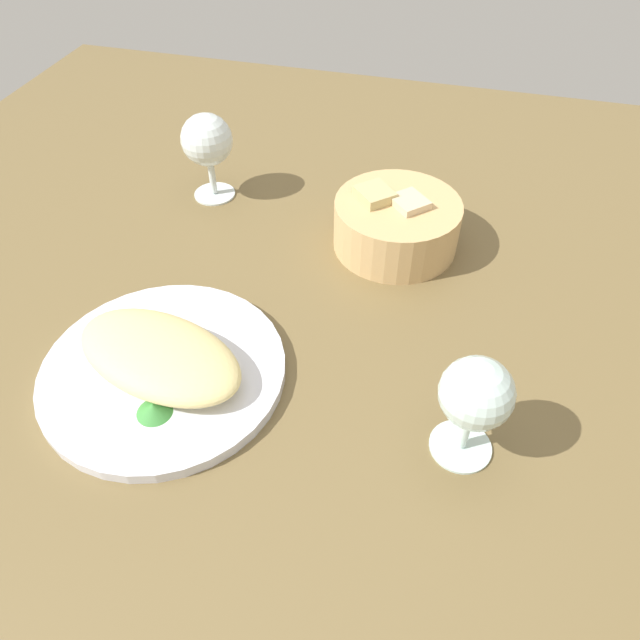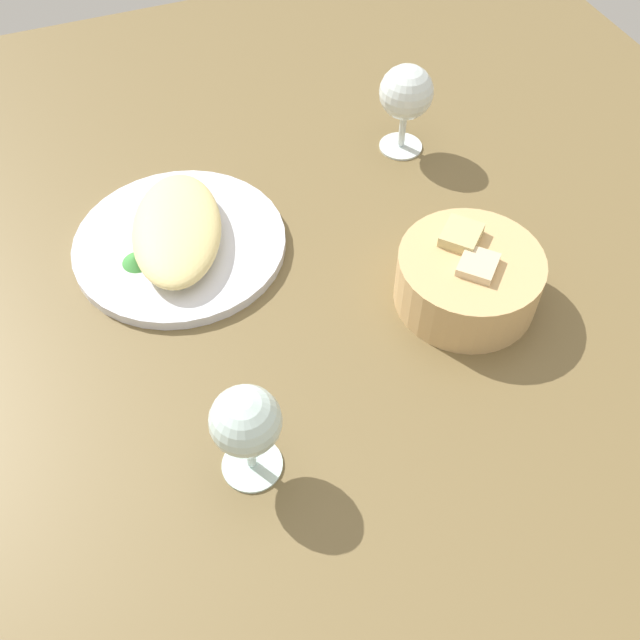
{
  "view_description": "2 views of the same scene",
  "coord_description": "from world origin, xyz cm",
  "px_view_note": "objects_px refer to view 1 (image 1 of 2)",
  "views": [
    {
      "loc": [
        18.6,
        -50.95,
        51.23
      ],
      "look_at": [
        6.51,
        -5.76,
        4.0
      ],
      "focal_mm": 33.06,
      "sensor_mm": 36.0,
      "label": 1
    },
    {
      "loc": [
        58.7,
        -21.84,
        67.56
      ],
      "look_at": [
        11.0,
        -3.33,
        3.28
      ],
      "focal_mm": 40.86,
      "sensor_mm": 36.0,
      "label": 2
    }
  ],
  "objects_px": {
    "bread_basket": "(396,223)",
    "wine_glass_near": "(475,398)",
    "plate": "(164,371)",
    "wine_glass_far": "(207,143)"
  },
  "relations": [
    {
      "from": "wine_glass_far",
      "to": "bread_basket",
      "type": "bearing_deg",
      "value": -10.22
    },
    {
      "from": "plate",
      "to": "bread_basket",
      "type": "xyz_separation_m",
      "value": [
        0.21,
        0.3,
        0.03
      ]
    },
    {
      "from": "plate",
      "to": "wine_glass_near",
      "type": "distance_m",
      "value": 0.34
    },
    {
      "from": "wine_glass_near",
      "to": "plate",
      "type": "bearing_deg",
      "value": 178.38
    },
    {
      "from": "wine_glass_near",
      "to": "wine_glass_far",
      "type": "height_order",
      "value": "wine_glass_far"
    },
    {
      "from": "bread_basket",
      "to": "wine_glass_near",
      "type": "xyz_separation_m",
      "value": [
        0.12,
        -0.31,
        0.05
      ]
    },
    {
      "from": "plate",
      "to": "bread_basket",
      "type": "height_order",
      "value": "bread_basket"
    },
    {
      "from": "plate",
      "to": "wine_glass_far",
      "type": "relative_size",
      "value": 2.08
    },
    {
      "from": "bread_basket",
      "to": "wine_glass_near",
      "type": "distance_m",
      "value": 0.33
    },
    {
      "from": "wine_glass_near",
      "to": "wine_glass_far",
      "type": "distance_m",
      "value": 0.55
    }
  ]
}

